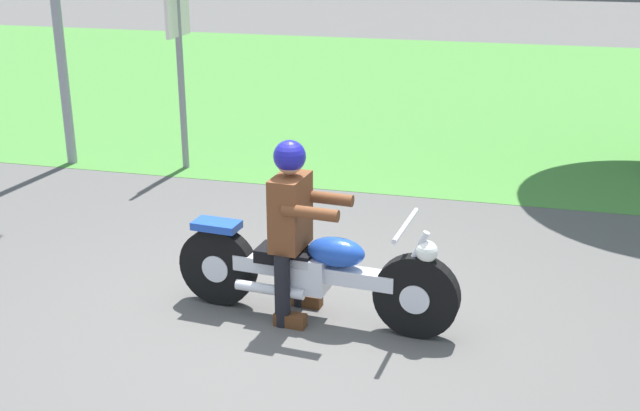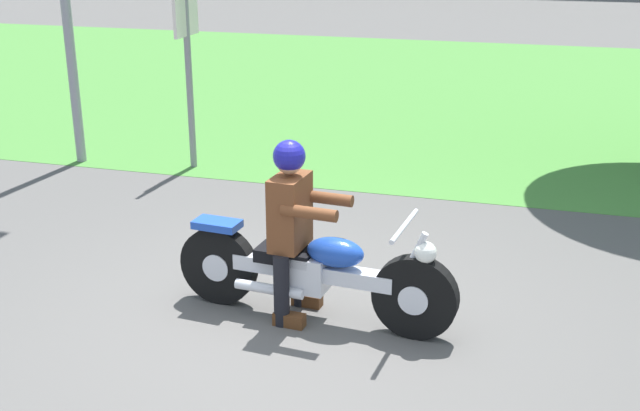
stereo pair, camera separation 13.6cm
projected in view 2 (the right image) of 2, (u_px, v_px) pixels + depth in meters
ground at (281, 325)px, 6.05m from camera, size 120.00×120.00×0.00m
grass_verge at (444, 89)px, 14.37m from camera, size 60.00×12.00×0.01m
motorcycle_lead at (313, 272)px, 6.02m from camera, size 2.23×0.66×0.87m
rider_lead at (292, 216)px, 5.94m from camera, size 0.57×0.49×1.40m
sign_banner at (186, 25)px, 9.32m from camera, size 0.08×0.60×2.60m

